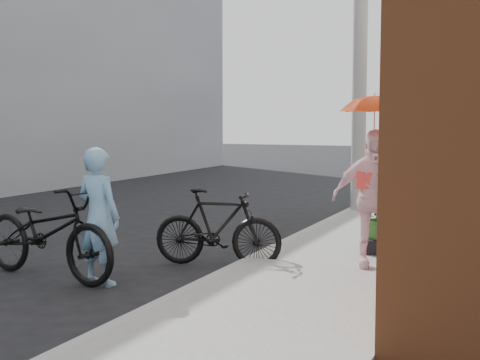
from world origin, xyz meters
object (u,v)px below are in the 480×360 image
Objects in this scene: utility_pole at (360,36)px; bike_left at (47,232)px; officer at (99,216)px; planter at (380,246)px; kimono_woman at (373,198)px; bike_right at (218,227)px.

bike_left is (-2.10, -6.65, -2.93)m from utility_pole.
officer is 3.72m from planter.
kimono_woman is at bearing -55.00° from bike_left.
kimono_woman is at bearing -141.76° from officer.
kimono_woman is at bearing -94.82° from bike_right.
kimono_woman is (3.50, 1.68, 0.38)m from bike_left.
bike_right is 4.64× the size of planter.
officer reaches higher than bike_left.
utility_pole is at bearing 107.63° from planter.
bike_right is 1.01× the size of kimono_woman.
bike_left is at bearing -107.56° from utility_pole.
bike_left is 4.26m from planter.
utility_pole is 4.43× the size of officer.
utility_pole is at bearing -94.48° from officer.
bike_right is at bearing -96.07° from utility_pole.
bike_right is at bearing 169.17° from kimono_woman.
kimono_woman is (1.40, -4.97, -2.55)m from utility_pole.
kimono_woman reaches higher than officer.
bike_right reaches higher than planter.
bike_right is (1.55, 1.44, -0.06)m from bike_left.
officer is at bearing -166.69° from kimono_woman.
bike_right is at bearing -112.56° from officer.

